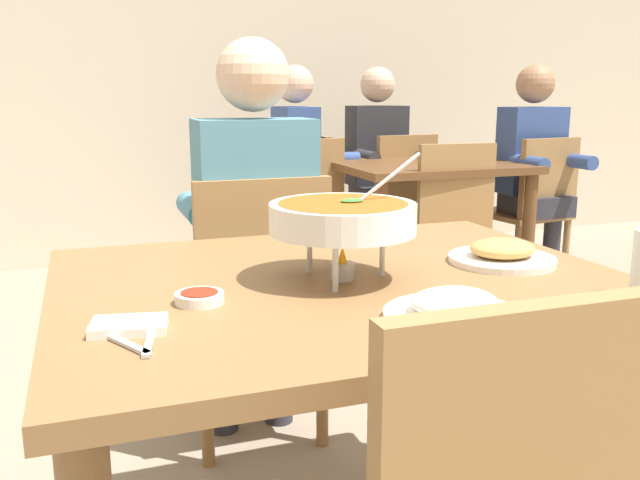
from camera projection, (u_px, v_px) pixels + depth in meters
name	position (u px, v px, depth m)	size (l,w,h in m)	color
cafe_rear_partition	(153.00, 39.00, 4.48)	(10.00, 0.10, 3.00)	beige
dining_table_main	(344.00, 329.00, 1.42)	(1.17, 0.95, 0.77)	brown
chair_diner_main	(257.00, 295.00, 2.16)	(0.44, 0.44, 0.90)	olive
diner_main	(253.00, 222.00, 2.13)	(0.40, 0.45, 1.31)	#2D2D38
curry_bowl	(343.00, 218.00, 1.36)	(0.33, 0.30, 0.26)	silver
rice_plate	(454.00, 309.00, 1.13)	(0.24, 0.24, 0.06)	white
appetizer_plate	(503.00, 254.00, 1.52)	(0.24, 0.24, 0.06)	white
sauce_dish	(199.00, 297.00, 1.23)	(0.09, 0.09, 0.02)	white
napkin_folded	(129.00, 326.00, 1.09)	(0.12, 0.08, 0.02)	white
fork_utensil	(118.00, 340.00, 1.03)	(0.01, 0.17, 0.01)	silver
spoon_utensil	(151.00, 336.00, 1.05)	(0.01, 0.17, 0.01)	silver
dining_table_far	(428.00, 187.00, 3.76)	(1.00, 0.80, 0.77)	brown
chair_bg_left	(302.00, 199.00, 4.11)	(0.45, 0.45, 0.90)	olive
chair_bg_middle	(397.00, 197.00, 4.23)	(0.49, 0.49, 0.90)	olive
chair_bg_right	(533.00, 204.00, 3.94)	(0.50, 0.50, 0.90)	olive
chair_bg_corner	(465.00, 224.00, 3.34)	(0.46, 0.46, 0.90)	olive
chair_bg_window	(316.00, 212.00, 3.69)	(0.46, 0.46, 0.90)	olive
patron_bg_left	(302.00, 162.00, 4.02)	(0.45, 0.40, 1.31)	#2D2D38
patron_bg_middle	(379.00, 158.00, 4.28)	(0.40, 0.45, 1.31)	#2D2D38
patron_bg_right	(534.00, 163.00, 3.91)	(0.40, 0.45, 1.31)	#2D2D38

